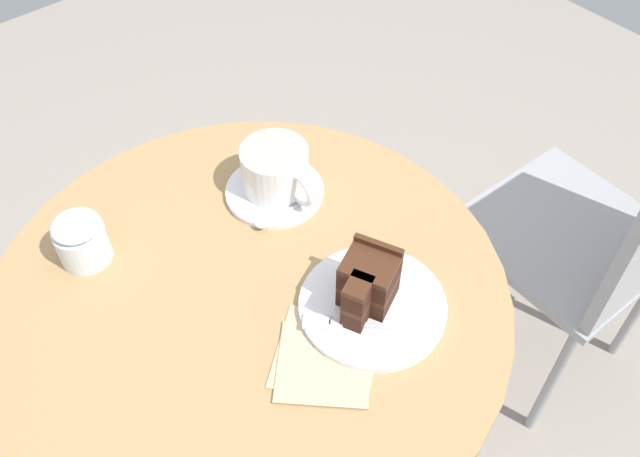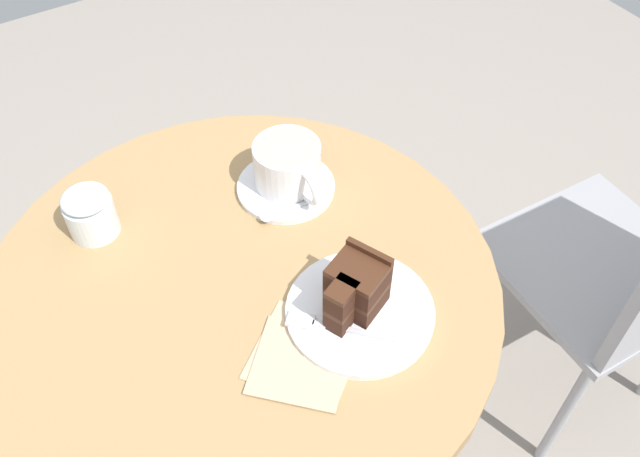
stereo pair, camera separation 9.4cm
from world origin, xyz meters
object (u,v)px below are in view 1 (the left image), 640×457
Objects in this scene: cake_slice at (367,283)px; sugar_pot at (81,239)px; cake_plate at (372,306)px; saucer at (275,191)px; coffee_cup at (276,169)px; cafe_chair at (621,227)px; napkin at (325,358)px; fork at (345,324)px; teaspoon at (278,215)px.

cake_slice is 1.30× the size of sugar_pot.
cake_plate is at bearing 15.85° from cake_slice.
coffee_cup reaches higher than saucer.
cake_slice is at bearing -5.01° from cafe_chair.
sugar_pot is at bearing -104.75° from saucer.
cake_slice is 0.11m from napkin.
cafe_chair is at bearing 85.93° from napkin.
cafe_chair is at bearing 60.53° from coffee_cup.
napkin is at bearing -25.72° from saucer.
cafe_chair is at bearing 82.79° from cake_slice.
napkin is 0.75m from cafe_chair.
cake_slice is at bearing -9.74° from coffee_cup.
sugar_pot is at bearing -103.94° from coffee_cup.
cake_plate is 1.08× the size of napkin.
coffee_cup is 0.26m from cake_plate.
sugar_pot reaches higher than fork.
cake_plate reaches higher than saucer.
fork is at bearing -76.81° from cake_slice.
sugar_pot is (-0.12, -0.25, 0.03)m from teaspoon.
teaspoon is 0.12× the size of cafe_chair.
cake_slice is at bearing -8.30° from saucer.
saucer is 1.51× the size of cake_slice.
saucer is at bearing 154.28° from napkin.
coffee_cup is at bearing -119.58° from teaspoon.
teaspoon is at bearing 178.49° from cake_slice.
fork is (0.21, -0.05, 0.00)m from teaspoon.
teaspoon is 0.21m from cake_plate.
saucer is at bearing 75.25° from sugar_pot.
saucer is at bearing -115.64° from teaspoon.
teaspoon is 0.25m from napkin.
coffee_cup is 1.37× the size of cake_slice.
cake_slice is 0.89× the size of fork.
cake_slice reaches higher than saucer.
sugar_pot is (-0.34, -0.15, 0.04)m from napkin.
coffee_cup is 0.25m from cake_slice.
coffee_cup is 0.71m from cafe_chair.
sugar_pot is (-0.32, -0.24, -0.01)m from cake_slice.
cafe_chair is at bearing 163.19° from teaspoon.
cake_slice is 0.40m from sugar_pot.
saucer is at bearing -26.79° from cafe_chair.
coffee_cup is at bearing 76.06° from sugar_pot.
fork is 0.05m from napkin.
cafe_chair reaches higher than teaspoon.
sugar_pot is at bearing -14.06° from fork.
cafe_chair reaches higher than fork.
teaspoon is at bearing -37.01° from coffee_cup.
napkin is (0.02, -0.10, -0.00)m from cake_plate.
cake_slice reaches higher than cake_plate.
fork is at bearing 108.87° from napkin.
saucer is 0.04m from coffee_cup.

